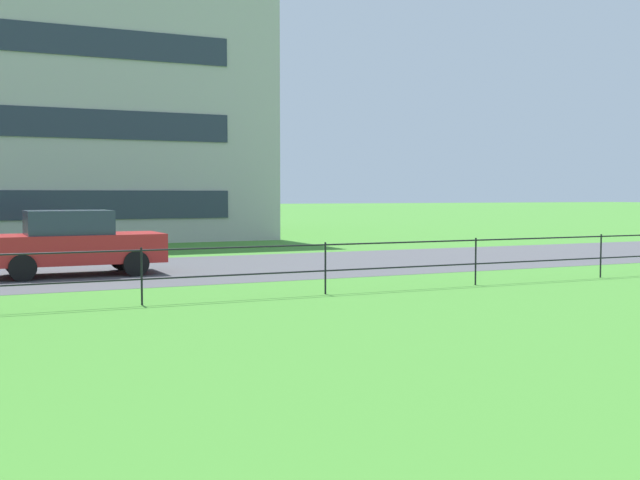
# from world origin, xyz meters

# --- Properties ---
(street_strip) EXTENTS (80.00, 7.21, 0.01)m
(street_strip) POSITION_xyz_m (0.00, 20.64, 0.00)
(street_strip) COLOR #4C4C51
(street_strip) RESTS_ON ground
(park_fence) EXTENTS (35.07, 0.04, 1.00)m
(park_fence) POSITION_xyz_m (-0.00, 14.69, 0.67)
(park_fence) COLOR black
(park_fence) RESTS_ON ground
(car_red_center) EXTENTS (4.04, 1.88, 1.54)m
(car_red_center) POSITION_xyz_m (-0.48, 20.22, 0.78)
(car_red_center) COLOR red
(car_red_center) RESTS_ON ground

